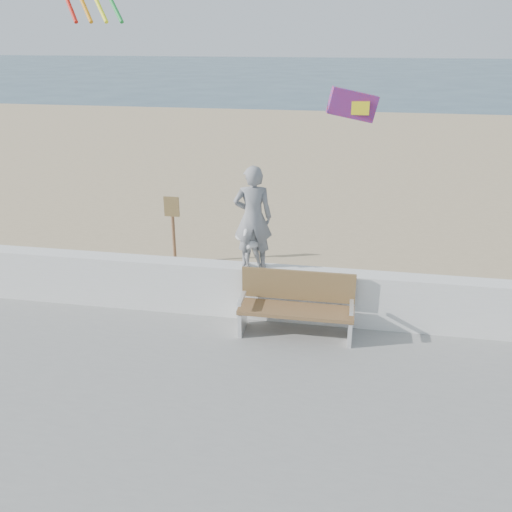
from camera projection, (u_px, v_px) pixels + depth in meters
name	position (u px, v px, depth m)	size (l,w,h in m)	color
ground	(220.00, 394.00, 7.50)	(220.00, 220.00, 0.00)	#2B4756
sand	(292.00, 204.00, 15.68)	(90.00, 40.00, 0.08)	tan
seawall	(246.00, 290.00, 9.08)	(30.00, 0.35, 0.90)	silver
adult	(253.00, 218.00, 8.57)	(0.61, 0.40, 1.68)	gray
child	(249.00, 239.00, 8.72)	(0.45, 0.35, 0.93)	silver
bench	(297.00, 304.00, 8.50)	(1.80, 0.57, 1.00)	brown
parafoil_kite	(354.00, 105.00, 10.54)	(1.03, 0.43, 0.69)	red
sign	(173.00, 224.00, 11.25)	(0.32, 0.07, 1.46)	brown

